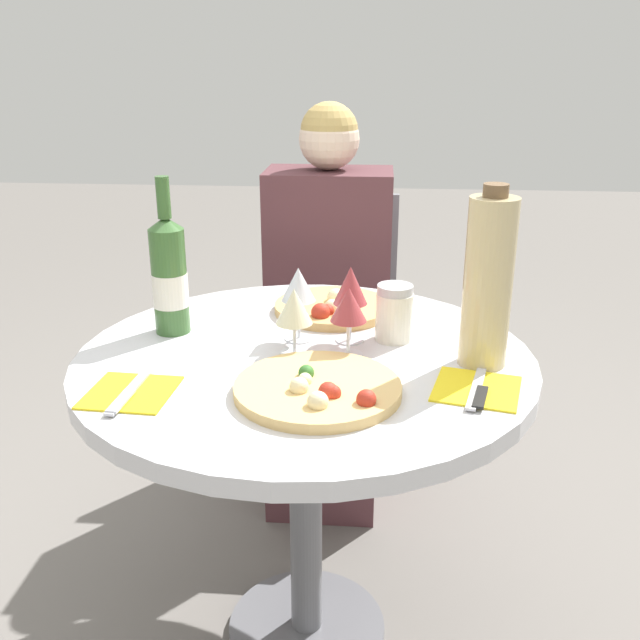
% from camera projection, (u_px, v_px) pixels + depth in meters
% --- Properties ---
extents(ground_plane, '(12.00, 12.00, 0.00)m').
position_uv_depth(ground_plane, '(307.00, 630.00, 1.69)').
color(ground_plane, slate).
rests_on(ground_plane, ground).
extents(dining_table, '(0.93, 0.93, 0.72)m').
position_uv_depth(dining_table, '(305.00, 402.00, 1.48)').
color(dining_table, slate).
rests_on(dining_table, ground_plane).
extents(chair_behind_diner, '(0.42, 0.42, 0.87)m').
position_uv_depth(chair_behind_diner, '(330.00, 337.00, 2.31)').
color(chair_behind_diner, slate).
rests_on(chair_behind_diner, ground_plane).
extents(seated_diner, '(0.37, 0.46, 1.16)m').
position_uv_depth(seated_diner, '(326.00, 328.00, 2.14)').
color(seated_diner, '#512D33').
rests_on(seated_diner, ground_plane).
extents(pizza_large, '(0.30, 0.30, 0.05)m').
position_uv_depth(pizza_large, '(318.00, 389.00, 1.27)').
color(pizza_large, '#DBB26B').
rests_on(pizza_large, dining_table).
extents(pizza_small_far, '(0.27, 0.27, 0.05)m').
position_uv_depth(pizza_small_far, '(333.00, 307.00, 1.67)').
color(pizza_small_far, tan).
rests_on(pizza_small_far, dining_table).
extents(wine_bottle, '(0.08, 0.08, 0.34)m').
position_uv_depth(wine_bottle, '(169.00, 276.00, 1.52)').
color(wine_bottle, '#38602D').
rests_on(wine_bottle, dining_table).
extents(tall_carafe, '(0.09, 0.09, 0.35)m').
position_uv_depth(tall_carafe, '(488.00, 282.00, 1.34)').
color(tall_carafe, tan).
rests_on(tall_carafe, dining_table).
extents(sugar_shaker, '(0.08, 0.08, 0.12)m').
position_uv_depth(sugar_shaker, '(394.00, 313.00, 1.50)').
color(sugar_shaker, silver).
rests_on(sugar_shaker, dining_table).
extents(wine_glass_back_right, '(0.07, 0.07, 0.16)m').
position_uv_depth(wine_glass_back_right, '(350.00, 287.00, 1.47)').
color(wine_glass_back_right, silver).
rests_on(wine_glass_back_right, dining_table).
extents(wine_glass_front_right, '(0.07, 0.07, 0.14)m').
position_uv_depth(wine_glass_front_right, '(349.00, 306.00, 1.40)').
color(wine_glass_front_right, silver).
rests_on(wine_glass_front_right, dining_table).
extents(wine_glass_back_left, '(0.07, 0.07, 0.16)m').
position_uv_depth(wine_glass_back_left, '(298.00, 286.00, 1.48)').
color(wine_glass_back_left, silver).
rests_on(wine_glass_back_left, dining_table).
extents(wine_glass_front_left, '(0.07, 0.07, 0.14)m').
position_uv_depth(wine_glass_front_left, '(294.00, 307.00, 1.41)').
color(wine_glass_front_left, silver).
rests_on(wine_glass_front_left, dining_table).
extents(place_setting_left, '(0.16, 0.19, 0.01)m').
position_uv_depth(place_setting_left, '(130.00, 393.00, 1.27)').
color(place_setting_left, yellow).
rests_on(place_setting_left, dining_table).
extents(place_setting_right, '(0.18, 0.19, 0.01)m').
position_uv_depth(place_setting_right, '(477.00, 389.00, 1.28)').
color(place_setting_right, yellow).
rests_on(place_setting_right, dining_table).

